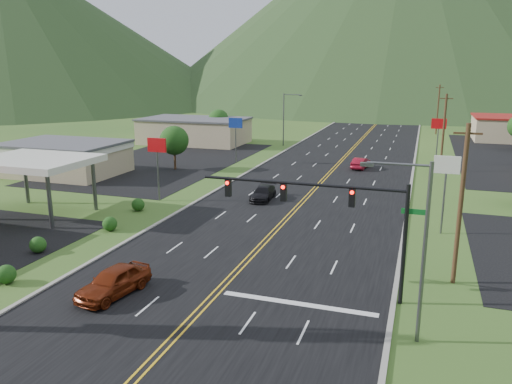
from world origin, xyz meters
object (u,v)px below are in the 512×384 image
(streetlight_east, at_px, (418,241))
(car_dark_mid, at_px, (263,194))
(gas_canopy, at_px, (34,162))
(car_red_far, at_px, (361,163))
(traffic_signal, at_px, (334,208))
(car_red_near, at_px, (114,282))
(streetlight_west, at_px, (285,116))

(streetlight_east, bearing_deg, car_dark_mid, 122.82)
(gas_canopy, bearing_deg, car_red_far, 51.04)
(streetlight_east, height_order, car_dark_mid, streetlight_east)
(traffic_signal, bearing_deg, streetlight_east, -40.39)
(streetlight_east, relative_size, car_dark_mid, 1.92)
(car_dark_mid, xyz_separation_m, car_red_far, (7.40, 19.84, 0.05))
(streetlight_east, distance_m, gas_canopy, 35.28)
(traffic_signal, xyz_separation_m, gas_canopy, (-28.48, 8.00, -0.46))
(car_dark_mid, relative_size, car_red_far, 1.06)
(car_red_near, height_order, car_red_far, car_red_near)
(car_dark_mid, bearing_deg, streetlight_east, -59.58)
(streetlight_west, xyz_separation_m, car_dark_mid, (7.67, -36.45, -4.50))
(streetlight_west, relative_size, car_red_near, 1.80)
(streetlight_west, bearing_deg, streetlight_east, -69.14)
(streetlight_east, distance_m, streetlight_west, 64.21)
(streetlight_east, bearing_deg, traffic_signal, 139.61)
(streetlight_west, bearing_deg, car_red_near, -84.26)
(streetlight_west, xyz_separation_m, car_red_near, (6.06, -60.35, -4.33))
(streetlight_west, relative_size, car_dark_mid, 1.92)
(streetlight_west, bearing_deg, traffic_signal, -72.03)
(traffic_signal, height_order, streetlight_east, streetlight_east)
(streetlight_east, distance_m, car_red_near, 17.35)
(streetlight_west, height_order, gas_canopy, streetlight_west)
(streetlight_west, bearing_deg, gas_canopy, -102.13)
(traffic_signal, relative_size, car_dark_mid, 2.79)
(gas_canopy, distance_m, car_red_far, 40.58)
(streetlight_east, xyz_separation_m, car_dark_mid, (-15.19, 23.55, -4.50))
(car_dark_mid, bearing_deg, streetlight_west, 99.47)
(car_red_near, height_order, car_dark_mid, car_red_near)
(streetlight_west, height_order, car_red_far, streetlight_west)
(traffic_signal, height_order, car_red_near, traffic_signal)
(streetlight_east, xyz_separation_m, gas_canopy, (-33.18, 12.00, -0.31))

